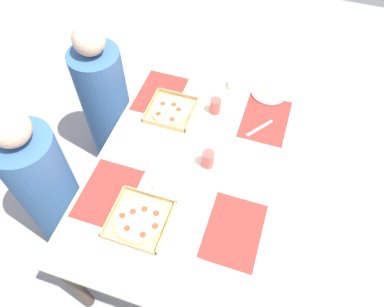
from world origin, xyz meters
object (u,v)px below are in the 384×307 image
Objects in this scene: pizza_box_corner_right at (139,220)px; plate_near_right at (168,172)px; pizza_box_corner_left at (171,110)px; cup_clear_right at (215,106)px; condiment_bowl at (235,84)px; diner_left_seat at (49,191)px; diner_right_seat at (106,104)px; cup_spare at (208,159)px; plate_middle at (269,91)px.

plate_near_right is (0.30, -0.04, -0.00)m from pizza_box_corner_right.
cup_clear_right reaches higher than pizza_box_corner_left.
condiment_bowl reaches higher than pizza_box_corner_right.
diner_left_seat reaches higher than diner_right_seat.
plate_near_right is at bearing 166.54° from condiment_bowl.
diner_right_seat is at bearing 103.64° from condiment_bowl.
condiment_bowl is at bearing -14.51° from cup_clear_right.
pizza_box_corner_right is 1.05m from condiment_bowl.
pizza_box_corner_left is 0.22× the size of diner_left_seat.
diner_right_seat is (0.73, 0.00, -0.03)m from diner_left_seat.
cup_spare is at bearing -132.83° from pizza_box_corner_left.
pizza_box_corner_left is 0.43m from cup_spare.
plate_middle is 0.66m from cup_spare.
cup_clear_right is 0.08× the size of diner_left_seat.
plate_middle is 1.43m from diner_left_seat.
cup_clear_right is (0.08, -0.25, 0.04)m from pizza_box_corner_left.
diner_right_seat reaches higher than plate_middle.
diner_right_seat reaches higher than cup_clear_right.
plate_middle is at bearing -85.58° from condiment_bowl.
plate_middle is 0.19× the size of diner_left_seat.
pizza_box_corner_right reaches higher than plate_middle.
cup_clear_right is at bearing -47.85° from diner_left_seat.
pizza_box_corner_left is (0.71, 0.09, 0.00)m from pizza_box_corner_right.
diner_left_seat is at bearing 180.00° from diner_right_seat.
pizza_box_corner_left is 0.62m from plate_middle.
pizza_box_corner_left is 1.12× the size of plate_near_right.
pizza_box_corner_right is 1.20× the size of plate_near_right.
cup_clear_right is at bearing -12.95° from plate_near_right.
plate_near_right is at bearing -7.17° from pizza_box_corner_right.
pizza_box_corner_right is 0.25× the size of diner_right_seat.
cup_spare reaches higher than plate_middle.
condiment_bowl is (0.73, -0.17, 0.01)m from plate_near_right.
plate_middle is (1.04, -0.42, -0.00)m from pizza_box_corner_right.
pizza_box_corner_right is at bearing -172.35° from pizza_box_corner_left.
cup_spare is at bearing -27.69° from pizza_box_corner_right.
diner_right_seat is (0.12, 0.53, -0.24)m from pizza_box_corner_left.
cup_spare is 1.10× the size of condiment_bowl.
condiment_bowl is 1.27m from diner_left_seat.
cup_clear_right is at bearing 133.00° from plate_middle.
plate_near_right is 0.72m from diner_left_seat.
diner_right_seat reaches higher than condiment_bowl.
condiment_bowl is (0.32, -0.31, 0.01)m from pizza_box_corner_left.
cup_clear_right reaches higher than pizza_box_corner_right.
cup_clear_right is 0.08× the size of diner_right_seat.
plate_near_right is 0.88m from diner_right_seat.
plate_near_right is 0.21× the size of diner_right_seat.
cup_spare reaches higher than plate_near_right.
cup_spare is (0.42, -0.22, 0.04)m from pizza_box_corner_right.
diner_right_seat reaches higher than pizza_box_corner_right.
diner_right_seat is at bearing 77.46° from pizza_box_corner_left.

